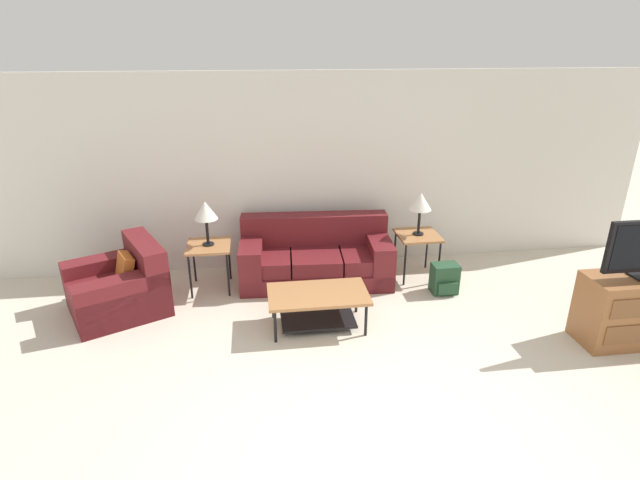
% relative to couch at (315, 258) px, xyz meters
% --- Properties ---
extents(ground_plane, '(24.00, 24.00, 0.00)m').
position_rel_couch_xyz_m(ground_plane, '(0.13, -3.10, -0.30)').
color(ground_plane, beige).
extents(wall_back, '(9.19, 0.06, 2.60)m').
position_rel_couch_xyz_m(wall_back, '(0.13, 0.58, 1.00)').
color(wall_back, silver).
rests_on(wall_back, ground_plane).
extents(couch, '(1.97, 0.98, 0.82)m').
position_rel_couch_xyz_m(couch, '(0.00, 0.00, 0.00)').
color(couch, maroon).
rests_on(couch, ground_plane).
extents(armchair, '(1.32, 1.31, 0.80)m').
position_rel_couch_xyz_m(armchair, '(-2.33, -0.49, -0.01)').
color(armchair, maroon).
rests_on(armchair, ground_plane).
extents(coffee_table, '(1.08, 0.62, 0.42)m').
position_rel_couch_xyz_m(coffee_table, '(-0.12, -1.16, 0.01)').
color(coffee_table, '#A87042').
rests_on(coffee_table, ground_plane).
extents(side_table_left, '(0.53, 0.55, 0.60)m').
position_rel_couch_xyz_m(side_table_left, '(-1.34, -0.08, 0.24)').
color(side_table_left, '#A87042').
rests_on(side_table_left, ground_plane).
extents(side_table_right, '(0.53, 0.55, 0.60)m').
position_rel_couch_xyz_m(side_table_right, '(1.33, -0.08, 0.24)').
color(side_table_right, '#A87042').
rests_on(side_table_right, ground_plane).
extents(table_lamp_left, '(0.29, 0.29, 0.56)m').
position_rel_couch_xyz_m(table_lamp_left, '(-1.34, -0.08, 0.73)').
color(table_lamp_left, black).
rests_on(table_lamp_left, side_table_left).
extents(table_lamp_right, '(0.29, 0.29, 0.56)m').
position_rel_couch_xyz_m(table_lamp_right, '(1.33, -0.08, 0.73)').
color(table_lamp_right, black).
rests_on(table_lamp_right, side_table_right).
extents(tv_console, '(1.22, 0.49, 0.74)m').
position_rel_couch_xyz_m(tv_console, '(3.14, -1.87, 0.07)').
color(tv_console, '#935B33').
rests_on(tv_console, ground_plane).
extents(backpack, '(0.32, 0.30, 0.38)m').
position_rel_couch_xyz_m(backpack, '(1.55, -0.58, -0.11)').
color(backpack, '#23472D').
rests_on(backpack, ground_plane).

